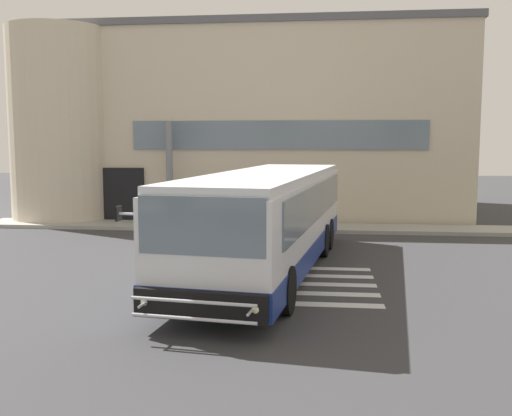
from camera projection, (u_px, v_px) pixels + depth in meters
ground_plane at (233, 251)px, 18.68m from camera, size 80.00×90.00×0.02m
bay_paint_stripes at (287, 283)px, 14.31m from camera, size 4.40×3.96×0.01m
terminal_building at (253, 126)px, 29.68m from camera, size 20.17×13.80×8.72m
boarding_curb at (250, 227)px, 23.41m from camera, size 22.37×2.00×0.15m
entry_support_column at (170, 172)px, 24.13m from camera, size 0.28×0.28×4.22m
bus_main_foreground at (269, 223)px, 15.50m from camera, size 4.39×11.89×2.70m
passenger_near_column at (183, 202)px, 23.18m from camera, size 0.53×0.49×1.68m
passenger_by_doorway at (211, 203)px, 23.03m from camera, size 0.59×0.25×1.68m
passenger_at_curb_edge at (248, 202)px, 23.35m from camera, size 0.49×0.40×1.68m
safety_bollard_yellow at (285, 222)px, 22.02m from camera, size 0.18×0.18×0.90m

